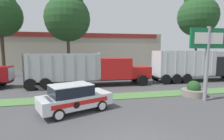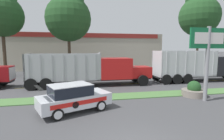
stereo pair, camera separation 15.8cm
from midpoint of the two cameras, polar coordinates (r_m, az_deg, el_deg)
The scene contains 15 objects.
grass_verge at distance 13.96m, azimuth -2.07°, elevation -8.81°, with size 120.00×1.84×0.06m, color #517F42.
centre_line_3 at distance 19.20m, azimuth -25.76°, elevation -5.28°, with size 2.40×0.14×0.01m, color yellow.
centre_line_4 at distance 18.59m, azimuth -9.37°, elevation -5.08°, with size 2.40×0.14×0.01m, color yellow.
centre_line_5 at distance 19.52m, azimuth 6.73°, elevation -4.48°, with size 2.40×0.14×0.01m, color yellow.
centre_line_6 at distance 21.79m, azimuth 20.39°, elevation -3.69°, with size 2.40×0.14×0.01m, color yellow.
centre_line_7 at distance 25.03m, azimuth 30.98°, elevation -2.93°, with size 2.40×0.14×0.01m, color yellow.
dump_truck_lead at distance 18.47m, azimuth -3.07°, elevation -0.14°, with size 12.66×2.85×3.51m.
dump_truck_mid at distance 24.05m, azimuth 28.73°, elevation 0.68°, with size 11.50×2.77×3.64m.
rally_car at distance 10.99m, azimuth -12.09°, elevation -8.71°, with size 4.67×3.38×1.72m.
store_sign_post at distance 14.33m, azimuth 29.13°, elevation 6.26°, with size 2.91×0.28×5.38m.
stone_planter at distance 15.78m, azimuth 25.45°, elevation -6.13°, with size 1.92×1.92×1.25m.
store_building_backdrop at distance 38.90m, azimuth -16.78°, elevation 5.85°, with size 41.08×12.10×6.84m.
tree_behind_left at distance 25.77m, azimuth -13.91°, elevation 17.30°, with size 6.22×6.22×12.66m.
tree_behind_centre at distance 28.96m, azimuth -32.25°, elevation 15.85°, with size 5.67×5.67×12.59m.
tree_behind_right at distance 35.03m, azimuth 26.75°, elevation 16.47°, with size 6.78×6.78×14.57m.
Camera 2 is at (-2.08, -5.66, 3.74)m, focal length 28.00 mm.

